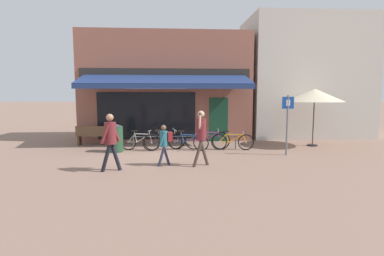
{
  "coord_description": "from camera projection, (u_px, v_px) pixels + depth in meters",
  "views": [
    {
      "loc": [
        0.59,
        -11.52,
        2.27
      ],
      "look_at": [
        1.33,
        -0.84,
        1.05
      ],
      "focal_mm": 28.0,
      "sensor_mm": 36.0,
      "label": 1
    }
  ],
  "objects": [
    {
      "name": "ground_plane",
      "position": [
        156.0,
        153.0,
        11.63
      ],
      "size": [
        160.0,
        160.0,
        0.0
      ],
      "primitive_type": "plane",
      "color": "#846656"
    },
    {
      "name": "shop_front",
      "position": [
        166.0,
        87.0,
        15.47
      ],
      "size": [
        8.32,
        4.8,
        5.26
      ],
      "color": "#8E5647",
      "rests_on": "ground_plane"
    },
    {
      "name": "neighbour_building",
      "position": [
        303.0,
        78.0,
        16.44
      ],
      "size": [
        6.24,
        4.0,
        6.27
      ],
      "color": "beige",
      "rests_on": "ground_plane"
    },
    {
      "name": "bike_rack_rail",
      "position": [
        185.0,
        138.0,
        12.23
      ],
      "size": [
        4.29,
        0.04,
        0.57
      ],
      "color": "#47494F",
      "rests_on": "ground_plane"
    },
    {
      "name": "bicycle_silver",
      "position": [
        140.0,
        141.0,
        12.09
      ],
      "size": [
        1.65,
        0.52,
        0.82
      ],
      "rotation": [
        -0.05,
        0.0,
        -0.15
      ],
      "color": "black",
      "rests_on": "ground_plane"
    },
    {
      "name": "bicycle_black",
      "position": [
        164.0,
        141.0,
        12.08
      ],
      "size": [
        1.75,
        0.63,
        0.86
      ],
      "rotation": [
        0.1,
        0.0,
        0.29
      ],
      "color": "black",
      "rests_on": "ground_plane"
    },
    {
      "name": "bicycle_blue",
      "position": [
        188.0,
        141.0,
        12.14
      ],
      "size": [
        1.68,
        0.84,
        0.81
      ],
      "rotation": [
        0.1,
        0.0,
        -0.39
      ],
      "color": "black",
      "rests_on": "ground_plane"
    },
    {
      "name": "bicycle_purple",
      "position": [
        207.0,
        140.0,
        12.24
      ],
      "size": [
        1.83,
        0.52,
        0.87
      ],
      "rotation": [
        -0.0,
        0.0,
        -0.07
      ],
      "color": "black",
      "rests_on": "ground_plane"
    },
    {
      "name": "bicycle_orange",
      "position": [
        232.0,
        141.0,
        12.17
      ],
      "size": [
        1.72,
        0.52,
        0.79
      ],
      "rotation": [
        -0.06,
        0.0,
        -0.14
      ],
      "color": "black",
      "rests_on": "ground_plane"
    },
    {
      "name": "pedestrian_adult",
      "position": [
        201.0,
        132.0,
        9.36
      ],
      "size": [
        0.57,
        0.56,
        1.77
      ],
      "rotation": [
        0.0,
        0.0,
        3.27
      ],
      "color": "#47382D",
      "rests_on": "ground_plane"
    },
    {
      "name": "pedestrian_child",
      "position": [
        165.0,
        140.0,
        9.46
      ],
      "size": [
        0.49,
        0.46,
        1.31
      ],
      "rotation": [
        0.0,
        0.0,
        3.34
      ],
      "color": "#282D47",
      "rests_on": "ground_plane"
    },
    {
      "name": "pedestrian_second_adult",
      "position": [
        110.0,
        136.0,
        8.75
      ],
      "size": [
        0.6,
        0.51,
        1.71
      ],
      "rotation": [
        0.0,
        0.0,
        3.05
      ],
      "color": "black",
      "rests_on": "ground_plane"
    },
    {
      "name": "litter_bin",
      "position": [
        116.0,
        138.0,
        11.74
      ],
      "size": [
        0.56,
        0.56,
        1.11
      ],
      "color": "#23472D",
      "rests_on": "ground_plane"
    },
    {
      "name": "parking_sign",
      "position": [
        287.0,
        118.0,
        11.03
      ],
      "size": [
        0.44,
        0.07,
        2.23
      ],
      "color": "slate",
      "rests_on": "ground_plane"
    },
    {
      "name": "cafe_parasol",
      "position": [
        315.0,
        95.0,
        12.92
      ],
      "size": [
        2.46,
        2.46,
        2.49
      ],
      "color": "#4C3D2D",
      "rests_on": "ground_plane"
    },
    {
      "name": "park_bench",
      "position": [
        95.0,
        135.0,
        13.25
      ],
      "size": [
        1.62,
        0.53,
        0.87
      ],
      "rotation": [
        0.0,
        0.0,
        -0.06
      ],
      "color": "brown",
      "rests_on": "ground_plane"
    }
  ]
}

